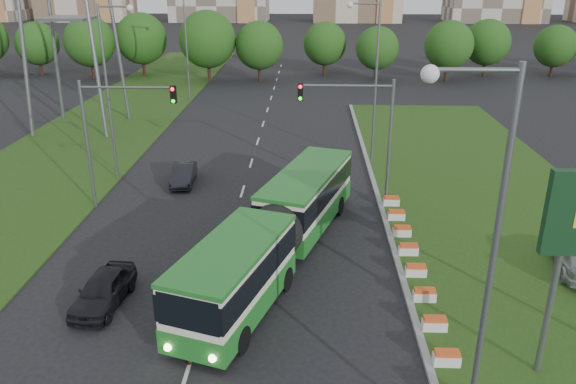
{
  "coord_description": "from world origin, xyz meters",
  "views": [
    {
      "loc": [
        1.39,
        -23.25,
        13.94
      ],
      "look_at": [
        0.33,
        5.41,
        2.6
      ],
      "focal_mm": 35.0,
      "sensor_mm": 36.0,
      "label": 1
    }
  ],
  "objects_px": {
    "car_left_far": "(184,174)",
    "shopping_trolley": "(211,328)",
    "traffic_mast_left": "(111,125)",
    "pedestrian": "(187,344)",
    "traffic_mast_median": "(364,123)",
    "articulated_bus": "(274,228)",
    "car_left_near": "(103,290)"
  },
  "relations": [
    {
      "from": "traffic_mast_left",
      "to": "car_left_far",
      "type": "relative_size",
      "value": 1.95
    },
    {
      "from": "traffic_mast_left",
      "to": "pedestrian",
      "type": "xyz_separation_m",
      "value": [
        7.32,
        -14.83,
        -4.51
      ]
    },
    {
      "from": "car_left_near",
      "to": "car_left_far",
      "type": "distance_m",
      "value": 15.42
    },
    {
      "from": "pedestrian",
      "to": "articulated_bus",
      "type": "bearing_deg",
      "value": -42.33
    },
    {
      "from": "articulated_bus",
      "to": "traffic_mast_left",
      "type": "bearing_deg",
      "value": 164.71
    },
    {
      "from": "traffic_mast_left",
      "to": "car_left_near",
      "type": "bearing_deg",
      "value": -75.88
    },
    {
      "from": "traffic_mast_median",
      "to": "pedestrian",
      "type": "relative_size",
      "value": 4.78
    },
    {
      "from": "traffic_mast_left",
      "to": "articulated_bus",
      "type": "height_order",
      "value": "traffic_mast_left"
    },
    {
      "from": "traffic_mast_median",
      "to": "car_left_far",
      "type": "bearing_deg",
      "value": 164.3
    },
    {
      "from": "traffic_mast_median",
      "to": "articulated_bus",
      "type": "height_order",
      "value": "traffic_mast_median"
    },
    {
      "from": "car_left_far",
      "to": "pedestrian",
      "type": "bearing_deg",
      "value": -81.57
    },
    {
      "from": "traffic_mast_median",
      "to": "traffic_mast_left",
      "type": "bearing_deg",
      "value": -176.23
    },
    {
      "from": "traffic_mast_median",
      "to": "traffic_mast_left",
      "type": "distance_m",
      "value": 15.19
    },
    {
      "from": "car_left_far",
      "to": "pedestrian",
      "type": "height_order",
      "value": "pedestrian"
    },
    {
      "from": "car_left_near",
      "to": "shopping_trolley",
      "type": "height_order",
      "value": "car_left_near"
    },
    {
      "from": "traffic_mast_left",
      "to": "shopping_trolley",
      "type": "distance_m",
      "value": 16.03
    },
    {
      "from": "traffic_mast_median",
      "to": "articulated_bus",
      "type": "distance_m",
      "value": 9.83
    },
    {
      "from": "articulated_bus",
      "to": "traffic_mast_median",
      "type": "bearing_deg",
      "value": 74.72
    },
    {
      "from": "traffic_mast_median",
      "to": "shopping_trolley",
      "type": "height_order",
      "value": "traffic_mast_median"
    },
    {
      "from": "traffic_mast_median",
      "to": "pedestrian",
      "type": "height_order",
      "value": "traffic_mast_median"
    },
    {
      "from": "pedestrian",
      "to": "car_left_near",
      "type": "bearing_deg",
      "value": 26.53
    },
    {
      "from": "traffic_mast_median",
      "to": "car_left_far",
      "type": "height_order",
      "value": "traffic_mast_median"
    },
    {
      "from": "articulated_bus",
      "to": "shopping_trolley",
      "type": "height_order",
      "value": "articulated_bus"
    },
    {
      "from": "car_left_far",
      "to": "shopping_trolley",
      "type": "distance_m",
      "value": 18.05
    },
    {
      "from": "car_left_near",
      "to": "car_left_far",
      "type": "xyz_separation_m",
      "value": [
        0.32,
        15.41,
        -0.07
      ]
    },
    {
      "from": "car_left_far",
      "to": "shopping_trolley",
      "type": "bearing_deg",
      "value": -78.63
    },
    {
      "from": "traffic_mast_median",
      "to": "traffic_mast_left",
      "type": "xyz_separation_m",
      "value": [
        -15.16,
        -1.0,
        0.0
      ]
    },
    {
      "from": "traffic_mast_left",
      "to": "shopping_trolley",
      "type": "relative_size",
      "value": 14.71
    },
    {
      "from": "car_left_far",
      "to": "pedestrian",
      "type": "xyz_separation_m",
      "value": [
        4.23,
        -19.22,
        0.16
      ]
    },
    {
      "from": "traffic_mast_left",
      "to": "car_left_near",
      "type": "height_order",
      "value": "traffic_mast_left"
    },
    {
      "from": "traffic_mast_median",
      "to": "car_left_near",
      "type": "bearing_deg",
      "value": -135.85
    },
    {
      "from": "traffic_mast_left",
      "to": "articulated_bus",
      "type": "distance_m",
      "value": 12.6
    }
  ]
}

